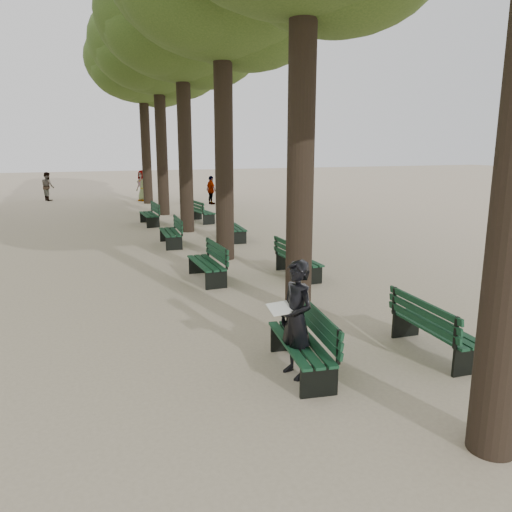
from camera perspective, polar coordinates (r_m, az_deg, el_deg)
name	(u,v)px	position (r m, az deg, el deg)	size (l,w,h in m)	color
ground	(291,390)	(7.08, 4.05, -15.01)	(120.00, 120.00, 0.00)	#C4B295
tree_central_3	(181,17)	(19.63, -8.56, 25.38)	(6.00, 6.00, 9.95)	#33261C
tree_central_4	(157,43)	(24.44, -11.21, 22.73)	(6.00, 6.00, 9.95)	#33261C
tree_central_5	(142,61)	(29.31, -12.92, 20.93)	(6.00, 6.00, 9.95)	#33261C
bench_left_0	(301,354)	(7.49, 5.15, -11.09)	(0.81, 1.86, 0.92)	black
bench_left_1	(207,270)	(12.29, -5.65, -1.58)	(0.60, 1.81, 0.92)	black
bench_left_2	(171,237)	(16.74, -9.74, 2.11)	(0.66, 1.83, 0.92)	black
bench_left_3	(149,218)	(21.22, -12.09, 4.22)	(0.63, 1.82, 0.92)	black
bench_right_0	(435,338)	(8.53, 19.74, -8.80)	(0.66, 1.83, 0.92)	black
bench_right_1	(298,266)	(12.65, 4.83, -1.15)	(0.59, 1.81, 0.92)	black
bench_right_2	(234,232)	(17.50, -2.57, 2.74)	(0.71, 1.84, 0.92)	black
bench_right_3	(202,216)	(21.67, -6.14, 4.60)	(0.76, 1.85, 0.92)	black
man_with_map	(296,319)	(7.14, 4.62, -7.22)	(0.67, 0.74, 1.72)	black
pedestrian_a	(48,186)	(32.27, -22.69, 7.35)	(0.82, 0.34, 1.68)	#262628
pedestrian_d	(143,186)	(30.41, -12.83, 7.86)	(0.88, 0.36, 1.81)	#262628
pedestrian_c	(211,190)	(28.05, -5.15, 7.51)	(0.92, 0.32, 1.58)	#262628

